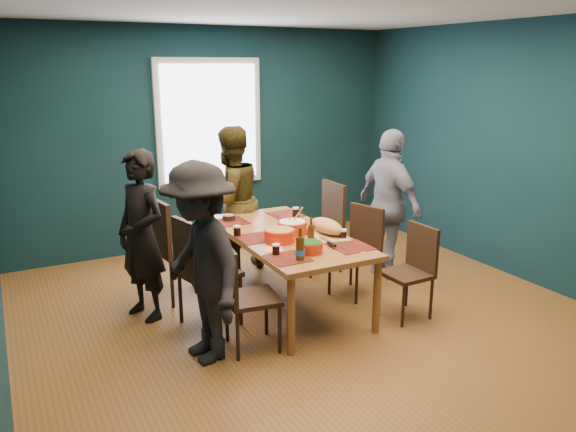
% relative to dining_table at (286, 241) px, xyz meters
% --- Properties ---
extents(room, '(5.01, 5.01, 2.71)m').
position_rel_dining_table_xyz_m(room, '(0.07, -0.02, 0.72)').
color(room, brown).
rests_on(room, ground).
extents(dining_table, '(0.97, 1.90, 0.72)m').
position_rel_dining_table_xyz_m(dining_table, '(0.00, 0.00, 0.00)').
color(dining_table, olive).
rests_on(dining_table, floor).
extents(chair_left_far, '(0.51, 0.51, 1.01)m').
position_rel_dining_table_xyz_m(chair_left_far, '(-0.91, 0.66, -0.06)').
color(chair_left_far, black).
rests_on(chair_left_far, floor).
extents(chair_left_mid, '(0.53, 0.53, 0.99)m').
position_rel_dining_table_xyz_m(chair_left_mid, '(-0.88, -0.06, -0.07)').
color(chair_left_mid, black).
rests_on(chair_left_mid, floor).
extents(chair_left_near, '(0.45, 0.45, 0.89)m').
position_rel_dining_table_xyz_m(chair_left_near, '(-0.72, -0.60, -0.13)').
color(chair_left_near, black).
rests_on(chair_left_near, floor).
extents(chair_right_far, '(0.45, 0.45, 0.99)m').
position_rel_dining_table_xyz_m(chair_right_far, '(0.85, 0.69, -0.08)').
color(chair_right_far, black).
rests_on(chair_right_far, floor).
extents(chair_right_mid, '(0.50, 0.50, 0.89)m').
position_rel_dining_table_xyz_m(chair_right_mid, '(0.80, -0.06, -0.13)').
color(chair_right_mid, black).
rests_on(chair_right_mid, floor).
extents(chair_right_near, '(0.40, 0.40, 0.85)m').
position_rel_dining_table_xyz_m(chair_right_near, '(0.92, -0.73, -0.15)').
color(chair_right_near, black).
rests_on(chair_right_near, floor).
extents(person_far_left, '(0.56, 0.66, 1.54)m').
position_rel_dining_table_xyz_m(person_far_left, '(-1.25, 0.39, 0.12)').
color(person_far_left, black).
rests_on(person_far_left, floor).
extents(person_back, '(0.92, 0.81, 1.62)m').
position_rel_dining_table_xyz_m(person_back, '(-0.10, 1.12, 0.16)').
color(person_back, black).
rests_on(person_back, floor).
extents(person_right, '(0.41, 0.95, 1.60)m').
position_rel_dining_table_xyz_m(person_right, '(1.34, 0.18, 0.15)').
color(person_right, silver).
rests_on(person_right, floor).
extents(person_near_left, '(0.68, 1.07, 1.57)m').
position_rel_dining_table_xyz_m(person_near_left, '(-1.04, -0.58, 0.14)').
color(person_near_left, black).
rests_on(person_near_left, floor).
extents(bowl_salad, '(0.28, 0.28, 0.12)m').
position_rel_dining_table_xyz_m(bowl_salad, '(-0.17, -0.18, 0.13)').
color(bowl_salad, red).
rests_on(bowl_salad, dining_table).
extents(bowl_dumpling, '(0.28, 0.28, 0.26)m').
position_rel_dining_table_xyz_m(bowl_dumpling, '(0.06, -0.01, 0.13)').
color(bowl_dumpling, red).
rests_on(bowl_dumpling, dining_table).
extents(bowl_herbs, '(0.22, 0.22, 0.09)m').
position_rel_dining_table_xyz_m(bowl_herbs, '(-0.07, -0.57, 0.12)').
color(bowl_herbs, red).
rests_on(bowl_herbs, dining_table).
extents(cutting_board, '(0.41, 0.71, 0.15)m').
position_rel_dining_table_xyz_m(cutting_board, '(0.31, -0.21, 0.14)').
color(cutting_board, tan).
rests_on(cutting_board, dining_table).
extents(small_bowl, '(0.14, 0.14, 0.06)m').
position_rel_dining_table_xyz_m(small_bowl, '(-0.30, 0.69, 0.10)').
color(small_bowl, black).
rests_on(small_bowl, dining_table).
extents(beer_bottle_a, '(0.07, 0.07, 0.27)m').
position_rel_dining_table_xyz_m(beer_bottle_a, '(-0.24, -0.70, 0.17)').
color(beer_bottle_a, '#45270C').
rests_on(beer_bottle_a, dining_table).
extents(beer_bottle_b, '(0.06, 0.06, 0.24)m').
position_rel_dining_table_xyz_m(beer_bottle_b, '(0.05, -0.36, 0.16)').
color(beer_bottle_b, '#45270C').
rests_on(beer_bottle_b, dining_table).
extents(cola_glass_a, '(0.07, 0.07, 0.09)m').
position_rel_dining_table_xyz_m(cola_glass_a, '(-0.36, -0.49, 0.12)').
color(cola_glass_a, black).
rests_on(cola_glass_a, dining_table).
extents(cola_glass_b, '(0.07, 0.07, 0.10)m').
position_rel_dining_table_xyz_m(cola_glass_b, '(0.36, -0.40, 0.12)').
color(cola_glass_b, black).
rests_on(cola_glass_b, dining_table).
extents(cola_glass_c, '(0.07, 0.07, 0.10)m').
position_rel_dining_table_xyz_m(cola_glass_c, '(0.37, 0.49, 0.12)').
color(cola_glass_c, black).
rests_on(cola_glass_c, dining_table).
extents(cola_glass_d, '(0.07, 0.07, 0.10)m').
position_rel_dining_table_xyz_m(cola_glass_d, '(-0.43, 0.15, 0.12)').
color(cola_glass_d, black).
rests_on(cola_glass_d, dining_table).
extents(napkin_a, '(0.18, 0.18, 0.00)m').
position_rel_dining_table_xyz_m(napkin_a, '(0.34, 0.09, 0.07)').
color(napkin_a, '#FF806B').
rests_on(napkin_a, dining_table).
extents(napkin_b, '(0.21, 0.21, 0.00)m').
position_rel_dining_table_xyz_m(napkin_b, '(-0.31, -0.36, 0.07)').
color(napkin_b, '#FF806B').
rests_on(napkin_b, dining_table).
extents(napkin_c, '(0.22, 0.22, 0.00)m').
position_rel_dining_table_xyz_m(napkin_c, '(0.33, -0.69, 0.07)').
color(napkin_c, '#FF806B').
rests_on(napkin_c, dining_table).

